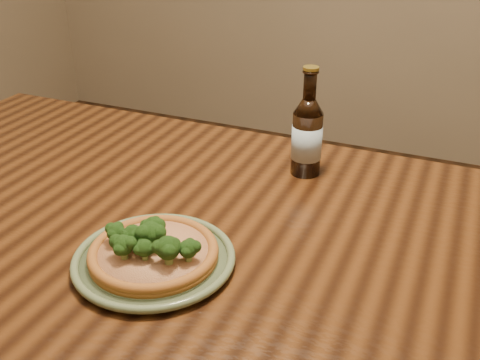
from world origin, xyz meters
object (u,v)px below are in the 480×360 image
at_px(table, 183,261).
at_px(plate, 154,259).
at_px(pizza, 153,251).
at_px(beer_bottle, 307,136).

xyz_separation_m(table, plate, (0.03, -0.14, 0.10)).
height_order(plate, pizza, pizza).
bearing_deg(beer_bottle, table, -141.56).
bearing_deg(table, pizza, -79.61).
distance_m(table, beer_bottle, 0.37).
relative_size(plate, pizza, 1.26).
distance_m(table, pizza, 0.19).
relative_size(plate, beer_bottle, 1.14).
relative_size(table, plate, 5.93).
height_order(table, beer_bottle, beer_bottle).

